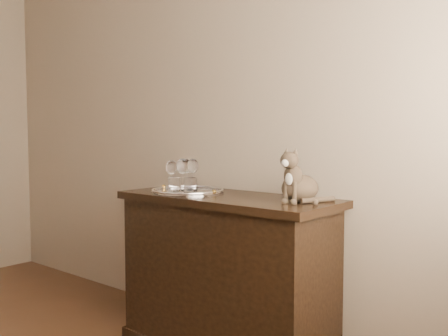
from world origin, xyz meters
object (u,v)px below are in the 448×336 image
at_px(wine_glass_b, 193,174).
at_px(tray, 188,192).
at_px(sideboard, 227,274).
at_px(wine_glass_a, 187,174).
at_px(wine_glass_d, 182,175).
at_px(tumbler_a, 190,185).
at_px(wine_glass_c, 171,175).
at_px(cat, 300,175).
at_px(tumbler_b, 175,184).

bearing_deg(wine_glass_b, tray, -66.66).
bearing_deg(sideboard, wine_glass_a, 170.65).
bearing_deg(sideboard, tray, -173.35).
distance_m(sideboard, wine_glass_d, 0.60).
relative_size(wine_glass_a, tumbler_a, 2.09).
bearing_deg(wine_glass_c, tray, 16.38).
xyz_separation_m(tray, cat, (0.68, 0.07, 0.13)).
height_order(sideboard, wine_glass_c, wine_glass_c).
bearing_deg(sideboard, wine_glass_d, -173.92).
relative_size(wine_glass_a, wine_glass_c, 1.01).
bearing_deg(cat, wine_glass_a, 177.84).
xyz_separation_m(sideboard, cat, (0.42, 0.04, 0.56)).
bearing_deg(wine_glass_d, tray, 2.31).
distance_m(tray, wine_glass_a, 0.16).
distance_m(tray, cat, 0.69).
height_order(wine_glass_c, cat, cat).
bearing_deg(tumbler_a, wine_glass_d, 156.92).
distance_m(tray, wine_glass_d, 0.10).
height_order(tray, wine_glass_c, wine_glass_c).
xyz_separation_m(tray, wine_glass_d, (-0.04, -0.00, 0.09)).
bearing_deg(tray, wine_glass_a, 136.44).
bearing_deg(tray, wine_glass_c, -163.62).
bearing_deg(tray, tumbler_a, -35.74).
distance_m(wine_glass_a, cat, 0.77).
height_order(wine_glass_c, tumbler_b, wine_glass_c).
height_order(wine_glass_a, tumbler_b, wine_glass_a).
xyz_separation_m(wine_glass_a, wine_glass_c, (-0.01, -0.12, -0.00)).
distance_m(wine_glass_b, wine_glass_d, 0.08).
xyz_separation_m(wine_glass_b, wine_glass_d, (-0.01, -0.08, 0.00)).
relative_size(sideboard, tumbler_a, 14.68).
bearing_deg(tumbler_a, tumbler_b, -156.18).
distance_m(wine_glass_d, tumbler_a, 0.12).
relative_size(tray, wine_glass_b, 2.27).
bearing_deg(cat, tumbler_a, -170.17).
relative_size(wine_glass_a, wine_glass_b, 0.97).
relative_size(wine_glass_b, tumbler_a, 2.16).
distance_m(wine_glass_b, tumbler_b, 0.16).
distance_m(wine_glass_c, wine_glass_d, 0.07).
bearing_deg(wine_glass_c, cat, 7.58).
bearing_deg(wine_glass_a, tumbler_a, -40.60).
relative_size(wine_glass_b, cat, 0.67).
xyz_separation_m(wine_glass_c, wine_glass_d, (0.06, 0.03, 0.00)).
xyz_separation_m(sideboard, wine_glass_c, (-0.36, -0.06, 0.52)).
xyz_separation_m(tumbler_b, cat, (0.70, 0.16, 0.08)).
relative_size(tray, cat, 1.53).
relative_size(sideboard, tray, 3.00).
relative_size(wine_glass_a, tumbler_b, 2.08).
bearing_deg(tumbler_b, cat, 12.61).
relative_size(wine_glass_b, wine_glass_c, 1.04).
bearing_deg(wine_glass_a, wine_glass_d, -59.53).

